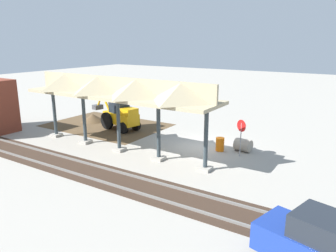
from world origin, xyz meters
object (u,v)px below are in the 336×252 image
(backhoe, at_px, (120,114))
(distant_parked_car, at_px, (327,248))
(traffic_barrel, at_px, (220,144))
(concrete_pipe, at_px, (243,145))
(stop_sign, at_px, (241,130))

(backhoe, height_order, distant_parked_car, backhoe)
(backhoe, xyz_separation_m, traffic_barrel, (-9.22, 0.67, -0.82))
(concrete_pipe, bearing_deg, stop_sign, 99.68)
(backhoe, height_order, concrete_pipe, backhoe)
(stop_sign, distance_m, traffic_barrel, 1.97)
(stop_sign, bearing_deg, backhoe, -4.98)
(traffic_barrel, bearing_deg, backhoe, -4.13)
(concrete_pipe, bearing_deg, backhoe, 0.57)
(backhoe, bearing_deg, concrete_pipe, -179.43)
(stop_sign, xyz_separation_m, backhoe, (10.72, -0.93, -0.44))
(backhoe, relative_size, distant_parked_car, 1.17)
(stop_sign, relative_size, concrete_pipe, 2.07)
(stop_sign, bearing_deg, traffic_barrel, -10.16)
(concrete_pipe, xyz_separation_m, traffic_barrel, (1.32, 0.77, 0.03))
(distant_parked_car, distance_m, traffic_barrel, 12.06)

